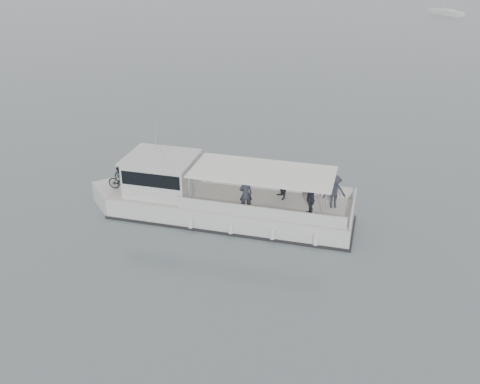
# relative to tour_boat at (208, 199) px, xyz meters

# --- Properties ---
(ground) EXTENTS (1400.00, 1400.00, 0.00)m
(ground) POSITION_rel_tour_boat_xyz_m (0.38, -1.49, -0.97)
(ground) COLOR slate
(ground) RESTS_ON ground
(tour_boat) EXTENTS (14.16, 3.82, 5.92)m
(tour_boat) POSITION_rel_tour_boat_xyz_m (0.00, 0.00, 0.00)
(tour_boat) COLOR silver
(tour_boat) RESTS_ON ground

